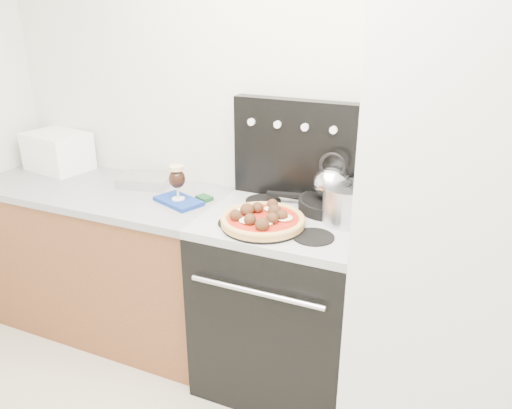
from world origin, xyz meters
The scene contains 16 objects.
room_shell centered at (0.00, 0.29, 1.25)m, with size 3.52×3.01×2.52m.
base_cabinet centered at (-1.02, 1.20, 0.43)m, with size 1.45×0.60×0.86m, color brown.
countertop centered at (-1.02, 1.20, 0.88)m, with size 1.48×0.63×0.04m, color #93939A.
stove_body centered at (0.08, 1.18, 0.44)m, with size 0.76×0.65×0.88m, color black.
cooktop centered at (0.08, 1.18, 0.90)m, with size 0.76×0.65×0.04m, color #ADADB2.
backguard centered at (0.08, 1.45, 1.17)m, with size 0.76×0.08×0.50m, color black.
fridge centered at (0.78, 1.15, 0.95)m, with size 0.64×0.68×1.90m, color silver.
toaster_oven centered at (-1.47, 1.36, 1.01)m, with size 0.36×0.27×0.23m, color white.
foil_sheet centered at (-0.82, 1.33, 0.93)m, with size 0.28×0.20×0.06m, color white.
oven_mitt centered at (-0.51, 1.17, 0.91)m, with size 0.25×0.14×0.02m, color navy.
beer_glass centered at (-0.51, 1.17, 1.01)m, with size 0.08×0.08×0.18m, color black, non-canonical shape.
pizza_pan centered at (0.02, 1.05, 0.93)m, with size 0.37×0.37×0.01m, color black.
pizza centered at (0.02, 1.05, 0.96)m, with size 0.38×0.38×0.05m, color #E2C25E, non-canonical shape.
skillet centered at (0.24, 1.35, 0.95)m, with size 0.31×0.31×0.05m, color black.
tea_kettle centered at (0.24, 1.35, 1.07)m, with size 0.18×0.18×0.19m, color silver, non-canonical shape.
stock_pot centered at (0.35, 1.24, 1.00)m, with size 0.23×0.23×0.16m, color silver.
Camera 1 is at (0.81, -0.83, 1.85)m, focal length 35.00 mm.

